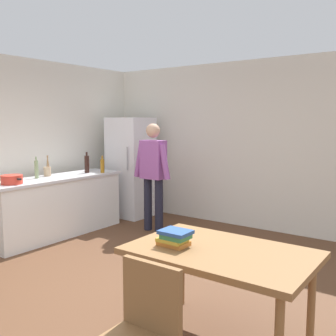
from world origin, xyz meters
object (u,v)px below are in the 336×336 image
Objects in this scene: utensil_jar at (47,171)px; cooking_pot at (12,180)px; refrigerator at (131,167)px; person at (153,170)px; bottle_wine_dark at (87,164)px; bottle_oil_amber at (102,166)px; bottle_vinegar_tall at (36,169)px; book_stack at (174,238)px; dining_table at (221,259)px; chair at (140,331)px.

cooking_pot is at bearing -71.89° from utensil_jar.
person is (0.95, -0.55, 0.08)m from refrigerator.
bottle_wine_dark reaches higher than utensil_jar.
bottle_wine_dark reaches higher than bottle_oil_amber.
bottle_wine_dark is 0.86m from bottle_vinegar_tall.
bottle_wine_dark is 1.31× the size of book_stack.
refrigerator is at bearing 89.32° from cooking_pot.
utensil_jar reaches higher than dining_table.
chair is at bearing -52.97° from person.
person reaches higher than bottle_vinegar_tall.
dining_table is 1.54× the size of chair.
chair is 4.33m from bottle_wine_dark.
refrigerator is 0.87m from bottle_oil_amber.
bottle_oil_amber is (-3.17, 1.85, 0.34)m from dining_table.
cooking_pot is 0.79m from utensil_jar.
bottle_oil_amber is at bearing 144.86° from book_stack.
refrigerator reaches higher than dining_table.
cooking_pot is (-3.33, 0.34, 0.29)m from dining_table.
bottle_vinegar_tall is at bearing -108.77° from bottle_oil_amber.
utensil_jar is at bearing 138.19° from chair.
bottle_oil_amber is at bearing 71.23° from bottle_vinegar_tall.
person reaches higher than utensil_jar.
chair is 2.68× the size of bottle_wine_dark.
cooking_pot is 1.25× the size of bottle_vinegar_tall.
refrigerator reaches higher than book_stack.
dining_table is at bearing -39.29° from refrigerator.
refrigerator is at bearing 140.71° from dining_table.
bottle_oil_amber is (0.13, -0.85, 0.12)m from refrigerator.
bottle_wine_dark is (0.21, 0.61, 0.07)m from utensil_jar.
utensil_jar is at bearing -108.68° from bottle_wine_dark.
bottle_vinegar_tall is (-0.14, -0.85, -0.01)m from bottle_wine_dark.
refrigerator is 6.93× the size of book_stack.
utensil_jar reaches higher than cooking_pot.
dining_table is 3.50× the size of cooking_pot.
chair is 3.25× the size of bottle_oil_amber.
bottle_vinegar_tall is at bearing -99.32° from bottle_wine_dark.
bottle_wine_dark is at bearing 153.21° from dining_table.
chair is at bearing -67.68° from book_stack.
bottle_wine_dark is at bearing 80.68° from bottle_vinegar_tall.
bottle_vinegar_tall is 1.23× the size of book_stack.
chair is 3.98m from bottle_vinegar_tall.
bottle_oil_amber is (0.41, 0.76, 0.04)m from utensil_jar.
refrigerator is at bearing 98.98° from bottle_oil_amber.
dining_table is 4.37× the size of bottle_vinegar_tall.
refrigerator reaches higher than chair.
bottle_vinegar_tall is at bearing -131.69° from person.
refrigerator is at bearing 86.18° from bottle_wine_dark.
bottle_oil_amber is 3.46m from book_stack.
bottle_wine_dark reaches higher than bottle_vinegar_tall.
bottle_vinegar_tall reaches higher than dining_table.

